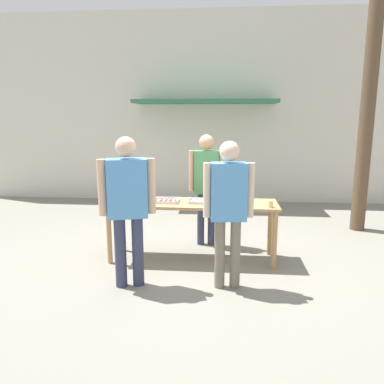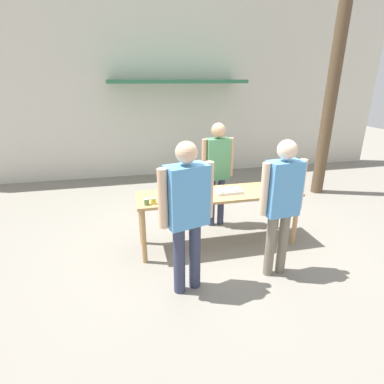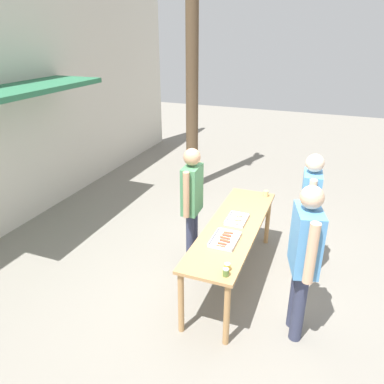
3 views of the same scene
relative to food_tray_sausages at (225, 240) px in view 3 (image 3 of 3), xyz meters
name	(u,v)px [view 3 (image 3 of 3)]	position (x,y,z in m)	size (l,w,h in m)	color
ground_plane	(231,279)	(0.41, 0.01, -0.87)	(24.00, 24.00, 0.00)	gray
serving_table	(233,232)	(0.41, 0.01, -0.12)	(2.45, 0.67, 0.86)	tan
food_tray_sausages	(225,240)	(0.00, 0.00, 0.00)	(0.45, 0.31, 0.04)	silver
food_tray_buns	(237,219)	(0.56, 0.00, 0.01)	(0.38, 0.26, 0.06)	silver
condiment_jar_mustard	(226,272)	(-0.67, -0.21, 0.03)	(0.07, 0.07, 0.09)	#567A38
condiment_jar_ketchup	(227,267)	(-0.58, -0.20, 0.03)	(0.07, 0.07, 0.09)	gold
beer_cup	(266,194)	(1.50, -0.21, 0.03)	(0.08, 0.08, 0.09)	#DBC67A
person_server_behind_table	(192,197)	(0.59, 0.66, 0.22)	(0.55, 0.23, 1.80)	#333851
person_customer_holding_hotdog	(304,251)	(-0.28, -0.95, 0.22)	(0.66, 0.37, 1.85)	#333851
person_customer_with_cup	(309,206)	(0.93, -0.89, 0.21)	(0.60, 0.27, 1.80)	#756B5B
utility_pole	(192,40)	(3.36, 1.75, 2.17)	(1.10, 0.25, 5.95)	brown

